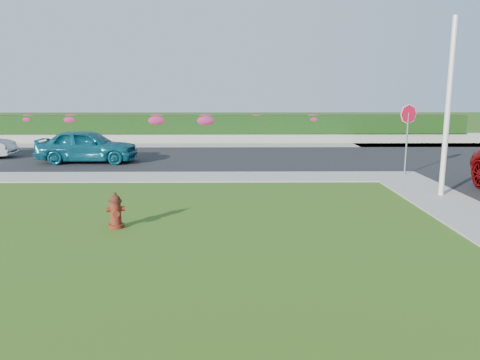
{
  "coord_description": "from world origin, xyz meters",
  "views": [
    {
      "loc": [
        0.88,
        -8.27,
        3.24
      ],
      "look_at": [
        1.0,
        3.82,
        0.9
      ],
      "focal_mm": 35.0,
      "sensor_mm": 36.0,
      "label": 1
    }
  ],
  "objects_px": {
    "sedan_teal": "(87,146)",
    "stop_sign": "(408,123)",
    "fire_hydrant": "(116,211)",
    "utility_pole": "(448,109)"
  },
  "relations": [
    {
      "from": "sedan_teal",
      "to": "stop_sign",
      "type": "distance_m",
      "value": 13.54
    },
    {
      "from": "fire_hydrant",
      "to": "sedan_teal",
      "type": "xyz_separation_m",
      "value": [
        -3.75,
        10.0,
        0.38
      ]
    },
    {
      "from": "fire_hydrant",
      "to": "utility_pole",
      "type": "height_order",
      "value": "utility_pole"
    },
    {
      "from": "utility_pole",
      "to": "sedan_teal",
      "type": "bearing_deg",
      "value": 152.56
    },
    {
      "from": "utility_pole",
      "to": "fire_hydrant",
      "type": "bearing_deg",
      "value": -160.45
    },
    {
      "from": "utility_pole",
      "to": "stop_sign",
      "type": "bearing_deg",
      "value": 87.41
    },
    {
      "from": "sedan_teal",
      "to": "stop_sign",
      "type": "height_order",
      "value": "stop_sign"
    },
    {
      "from": "sedan_teal",
      "to": "stop_sign",
      "type": "xyz_separation_m",
      "value": [
        13.12,
        -3.11,
        1.24
      ]
    },
    {
      "from": "fire_hydrant",
      "to": "sedan_teal",
      "type": "relative_size",
      "value": 0.2
    },
    {
      "from": "fire_hydrant",
      "to": "sedan_teal",
      "type": "height_order",
      "value": "sedan_teal"
    }
  ]
}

